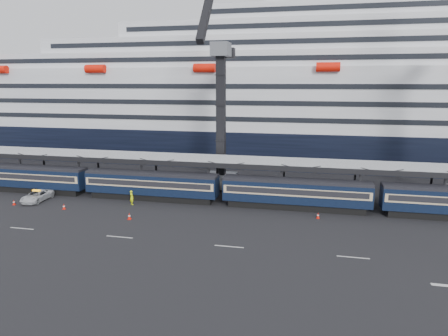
# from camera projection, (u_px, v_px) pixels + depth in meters

# --- Properties ---
(ground) EXTENTS (260.00, 260.00, 0.00)m
(ground) POSITION_uv_depth(u_px,v_px,m) (370.00, 243.00, 41.17)
(ground) COLOR black
(ground) RESTS_ON ground
(train) EXTENTS (133.05, 3.00, 4.05)m
(train) POSITION_uv_depth(u_px,v_px,m) (322.00, 194.00, 51.22)
(train) COLOR black
(train) RESTS_ON ground
(canopy) EXTENTS (130.00, 6.25, 5.53)m
(canopy) POSITION_uv_depth(u_px,v_px,m) (358.00, 166.00, 53.44)
(canopy) COLOR gray
(canopy) RESTS_ON ground
(cruise_ship) EXTENTS (214.09, 28.84, 34.00)m
(cruise_ship) POSITION_uv_depth(u_px,v_px,m) (338.00, 101.00, 82.73)
(cruise_ship) COLOR black
(cruise_ship) RESTS_ON ground
(crane_dark_near) EXTENTS (4.50, 17.75, 35.08)m
(crane_dark_near) POSITION_uv_depth(u_px,v_px,m) (220.00, 111.00, 60.57)
(crane_dark_near) COLOR #515459
(crane_dark_near) RESTS_ON ground
(pickup_truck) EXTENTS (2.56, 5.29, 1.45)m
(pickup_truck) POSITION_uv_depth(u_px,v_px,m) (37.00, 196.00, 55.56)
(pickup_truck) COLOR #B6B9BE
(pickup_truck) RESTS_ON ground
(worker) EXTENTS (0.85, 0.82, 1.96)m
(worker) POSITION_uv_depth(u_px,v_px,m) (132.00, 198.00, 53.88)
(worker) COLOR #E1FD0D
(worker) RESTS_ON ground
(traffic_cone_a) EXTENTS (0.37, 0.37, 0.74)m
(traffic_cone_a) POSITION_uv_depth(u_px,v_px,m) (14.00, 202.00, 53.89)
(traffic_cone_a) COLOR red
(traffic_cone_a) RESTS_ON ground
(traffic_cone_b) EXTENTS (0.38, 0.38, 0.75)m
(traffic_cone_b) POSITION_uv_depth(u_px,v_px,m) (64.00, 206.00, 52.03)
(traffic_cone_b) COLOR red
(traffic_cone_b) RESTS_ON ground
(traffic_cone_c) EXTENTS (0.42, 0.42, 0.84)m
(traffic_cone_c) POSITION_uv_depth(u_px,v_px,m) (129.00, 216.00, 48.19)
(traffic_cone_c) COLOR red
(traffic_cone_c) RESTS_ON ground
(traffic_cone_d) EXTENTS (0.38, 0.38, 0.75)m
(traffic_cone_d) POSITION_uv_depth(u_px,v_px,m) (318.00, 215.00, 48.53)
(traffic_cone_d) COLOR red
(traffic_cone_d) RESTS_ON ground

